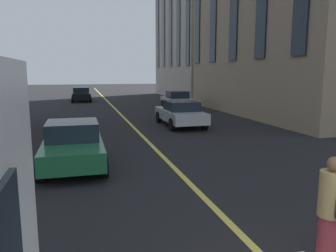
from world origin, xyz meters
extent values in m
cube|color=#D8C64C|center=(20.00, 0.00, 0.00)|extent=(80.00, 0.16, 0.01)
cube|color=black|center=(32.26, 2.54, 0.57)|extent=(3.90, 1.75, 0.55)
cube|color=#19232D|center=(32.46, 2.54, 1.12)|extent=(1.64, 1.54, 0.55)
cylinder|color=black|center=(30.97, 1.70, 0.30)|extent=(0.60, 0.21, 0.60)
cylinder|color=black|center=(30.97, 3.38, 0.30)|extent=(0.60, 0.21, 0.60)
cylinder|color=black|center=(33.55, 1.70, 0.30)|extent=(0.60, 0.21, 0.60)
cylinder|color=black|center=(33.55, 3.38, 0.30)|extent=(0.60, 0.21, 0.60)
cube|color=#B7BABF|center=(15.11, -2.55, 0.59)|extent=(4.40, 1.80, 0.55)
cube|color=#19232D|center=(14.89, -2.55, 1.12)|extent=(1.85, 1.58, 0.50)
cylinder|color=black|center=(16.56, -1.69, 0.32)|extent=(0.64, 0.22, 0.64)
cylinder|color=black|center=(16.56, -3.42, 0.32)|extent=(0.64, 0.22, 0.64)
cylinder|color=black|center=(13.66, -1.69, 0.32)|extent=(0.64, 0.22, 0.64)
cylinder|color=black|center=(13.66, -3.42, 0.32)|extent=(0.64, 0.22, 0.64)
cube|color=#B7BABF|center=(23.65, -4.90, 0.57)|extent=(3.90, 1.75, 0.55)
cube|color=#19232D|center=(23.46, -4.90, 1.12)|extent=(1.64, 1.54, 0.55)
cylinder|color=black|center=(24.94, -4.06, 0.30)|extent=(0.60, 0.21, 0.60)
cylinder|color=black|center=(24.94, -5.74, 0.30)|extent=(0.60, 0.21, 0.60)
cylinder|color=black|center=(22.37, -4.06, 0.30)|extent=(0.60, 0.21, 0.60)
cylinder|color=black|center=(22.37, -5.74, 0.30)|extent=(0.60, 0.21, 0.60)
cube|color=#1E6038|center=(8.36, 2.98, 0.57)|extent=(3.90, 1.75, 0.55)
cube|color=#19232D|center=(8.56, 2.98, 1.12)|extent=(1.64, 1.54, 0.55)
cylinder|color=black|center=(7.08, 2.14, 0.30)|extent=(0.60, 0.21, 0.60)
cylinder|color=black|center=(7.08, 3.82, 0.30)|extent=(0.60, 0.21, 0.60)
cylinder|color=black|center=(9.65, 2.14, 0.30)|extent=(0.60, 0.21, 0.60)
cylinder|color=black|center=(9.65, 3.82, 0.30)|extent=(0.60, 0.21, 0.60)
cylinder|color=maroon|center=(1.86, -0.80, 0.40)|extent=(0.32, 0.32, 0.80)
cylinder|color=#997F4C|center=(1.86, -0.80, 1.15)|extent=(0.38, 0.38, 0.68)
sphere|color=brown|center=(1.86, -0.80, 1.60)|extent=(0.22, 0.22, 0.22)
camera|label=1|loc=(-1.95, 2.73, 2.92)|focal=35.19mm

